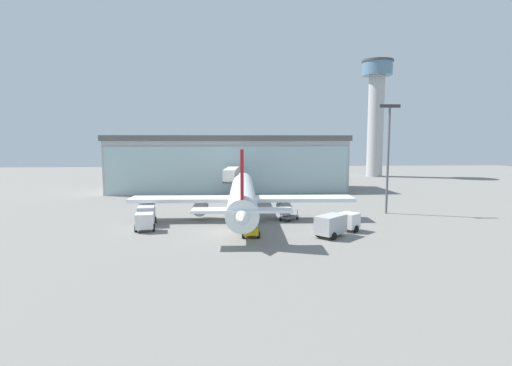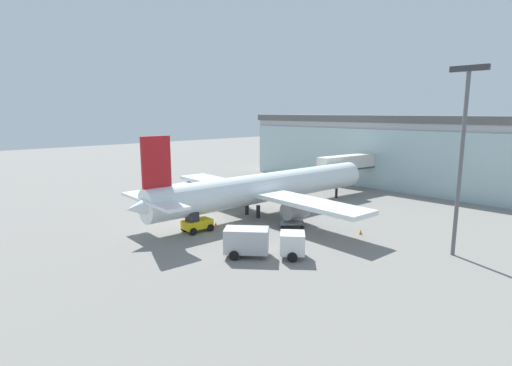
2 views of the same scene
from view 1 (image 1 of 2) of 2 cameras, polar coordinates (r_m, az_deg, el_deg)
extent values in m
plane|color=gray|center=(51.35, -4.09, -6.96)|extent=(240.00, 240.00, 0.00)
cube|color=#A9A9A9|center=(91.76, -3.96, 2.50)|extent=(52.79, 15.62, 11.32)
cube|color=#A7C4C8|center=(84.74, -3.82, 1.80)|extent=(51.29, 2.02, 10.18)
cube|color=#585858|center=(91.55, -3.99, 6.41)|extent=(53.85, 15.93, 1.20)
cube|color=silver|center=(80.18, -3.39, 1.37)|extent=(3.74, 14.42, 2.40)
cube|color=#3F3F47|center=(80.28, -3.38, 0.63)|extent=(3.78, 14.42, 0.30)
cylinder|color=#4C4C51|center=(85.78, -3.01, -0.33)|extent=(0.70, 0.70, 3.66)
cylinder|color=#AEAEAE|center=(130.57, 16.70, 7.73)|extent=(4.83, 4.83, 31.03)
cylinder|color=slate|center=(132.23, 16.95, 15.33)|extent=(9.08, 9.08, 4.00)
cylinder|color=#3F3F44|center=(132.61, 16.98, 16.31)|extent=(9.53, 9.53, 0.60)
cylinder|color=#59595E|center=(65.87, 18.33, 2.97)|extent=(0.36, 0.36, 16.57)
cube|color=#333338|center=(65.96, 18.59, 10.39)|extent=(3.20, 0.40, 0.50)
cylinder|color=white|center=(59.81, -1.96, -1.67)|extent=(4.84, 34.51, 3.74)
cone|color=white|center=(76.88, -1.94, 0.13)|extent=(3.83, 3.12, 3.74)
cone|color=white|center=(42.84, -1.98, -4.89)|extent=(3.49, 4.11, 3.36)
cube|color=white|center=(58.16, -1.96, -2.27)|extent=(32.47, 5.24, 0.50)
cube|color=white|center=(43.72, -1.99, -3.91)|extent=(11.07, 2.75, 0.30)
cube|color=red|center=(43.68, -2.00, 1.36)|extent=(0.46, 3.21, 5.35)
cylinder|color=gray|center=(59.20, -7.92, -3.50)|extent=(2.20, 3.27, 2.10)
cylinder|color=gray|center=(59.18, 4.02, -3.46)|extent=(2.20, 3.27, 2.10)
cylinder|color=black|center=(57.58, -3.07, -4.68)|extent=(0.50, 0.50, 1.60)
cylinder|color=black|center=(57.58, -0.83, -4.67)|extent=(0.50, 0.50, 1.60)
cylinder|color=black|center=(74.25, -1.94, -2.17)|extent=(0.40, 0.40, 1.60)
cube|color=silver|center=(53.02, -15.64, -5.21)|extent=(2.49, 2.49, 1.90)
cube|color=#B2B2B7|center=(57.11, -15.38, -4.23)|extent=(2.74, 4.27, 2.20)
cylinder|color=black|center=(53.15, -14.42, -6.20)|extent=(0.42, 0.93, 0.90)
cylinder|color=black|center=(53.30, -16.80, -6.23)|extent=(0.42, 0.93, 0.90)
cylinder|color=black|center=(58.23, -14.20, -5.09)|extent=(0.42, 0.93, 0.90)
cylinder|color=black|center=(58.37, -16.37, -5.13)|extent=(0.42, 0.93, 0.90)
cube|color=silver|center=(52.68, 13.10, -5.22)|extent=(3.11, 3.11, 1.90)
cube|color=#B2B2B7|center=(49.13, 10.62, -5.82)|extent=(4.43, 4.34, 2.20)
cylinder|color=black|center=(53.42, 12.05, -6.07)|extent=(0.86, 0.83, 0.90)
cylinder|color=black|center=(52.35, 14.12, -6.38)|extent=(0.86, 0.83, 0.90)
cylinder|color=black|center=(49.15, 8.87, -7.09)|extent=(0.86, 0.83, 0.90)
cylinder|color=black|center=(47.98, 11.05, -7.47)|extent=(0.86, 0.83, 0.90)
cube|color=slate|center=(58.25, 4.73, -4.85)|extent=(3.05, 3.16, 0.16)
cylinder|color=black|center=(57.01, 4.73, -5.40)|extent=(0.38, 0.41, 0.44)
cylinder|color=slate|center=(56.85, 4.74, -4.58)|extent=(0.08, 0.08, 0.90)
cylinder|color=black|center=(57.78, 3.52, -5.23)|extent=(0.38, 0.41, 0.44)
cylinder|color=slate|center=(57.62, 3.53, -4.42)|extent=(0.08, 0.08, 0.90)
cylinder|color=black|center=(58.87, 5.92, -5.04)|extent=(0.38, 0.41, 0.44)
cylinder|color=slate|center=(58.71, 5.92, -4.24)|extent=(0.08, 0.08, 0.90)
cylinder|color=black|center=(59.62, 4.73, -4.88)|extent=(0.38, 0.41, 0.44)
cylinder|color=slate|center=(59.46, 4.74, -4.09)|extent=(0.08, 0.08, 0.90)
cube|color=yellow|center=(48.90, -0.77, -6.61)|extent=(1.87, 3.24, 0.90)
cube|color=#26262B|center=(48.07, -0.75, -5.67)|extent=(1.42, 1.03, 1.00)
cylinder|color=black|center=(50.07, -1.84, -6.83)|extent=(0.37, 0.81, 0.80)
cylinder|color=black|center=(50.12, 0.23, -6.81)|extent=(0.37, 0.81, 0.80)
cylinder|color=black|center=(47.90, -1.81, -7.44)|extent=(0.37, 0.81, 0.80)
cylinder|color=black|center=(47.95, 0.36, -7.42)|extent=(0.37, 0.81, 0.80)
cone|color=orange|center=(51.58, -1.07, -6.57)|extent=(0.36, 0.36, 0.55)
cone|color=orange|center=(63.07, 10.46, -4.29)|extent=(0.36, 0.36, 0.55)
camera|label=2|loc=(45.21, 55.14, 5.30)|focal=28.00mm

